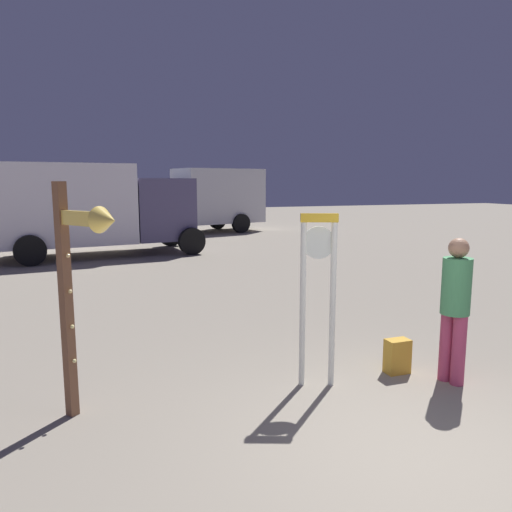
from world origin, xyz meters
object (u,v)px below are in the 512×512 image
(arrow_sign, at_px, (80,269))
(backpack, at_px, (397,356))
(box_truck_far, at_px, (206,198))
(standing_clock, at_px, (318,282))
(box_truck_near, at_px, (82,206))
(person_near_clock, at_px, (455,303))

(arrow_sign, distance_m, backpack, 3.98)
(arrow_sign, bearing_deg, box_truck_far, 72.61)
(standing_clock, relative_size, arrow_sign, 0.85)
(standing_clock, distance_m, box_truck_near, 11.94)
(person_near_clock, distance_m, box_truck_far, 18.32)
(arrow_sign, distance_m, box_truck_far, 18.68)
(box_truck_near, xyz_separation_m, box_truck_far, (5.57, 6.12, -0.01))
(standing_clock, relative_size, box_truck_far, 0.32)
(box_truck_far, bearing_deg, arrow_sign, -107.39)
(standing_clock, xyz_separation_m, box_truck_far, (2.98, 17.77, 0.37))
(person_near_clock, distance_m, box_truck_near, 12.85)
(arrow_sign, height_order, backpack, arrow_sign)
(box_truck_far, bearing_deg, box_truck_near, -132.32)
(backpack, height_order, box_truck_near, box_truck_near)
(backpack, bearing_deg, box_truck_near, 107.70)
(box_truck_near, bearing_deg, box_truck_far, 47.68)
(arrow_sign, height_order, box_truck_near, box_truck_near)
(backpack, distance_m, box_truck_near, 12.33)
(standing_clock, distance_m, arrow_sign, 2.62)
(box_truck_far, bearing_deg, person_near_clock, -94.39)
(person_near_clock, bearing_deg, box_truck_far, 85.61)
(arrow_sign, bearing_deg, backpack, 0.65)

